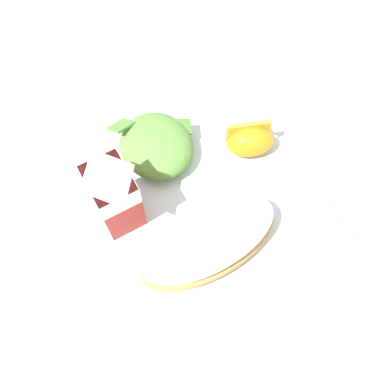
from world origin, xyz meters
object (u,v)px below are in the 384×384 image
(white_plate, at_px, (192,198))
(cheesy_pizza_bread, at_px, (209,242))
(green_salad_pile, at_px, (157,145))
(milk_carton, at_px, (112,191))
(orange_wedge_front, at_px, (250,141))

(white_plate, xyz_separation_m, cheesy_pizza_bread, (-0.07, 0.02, 0.03))
(cheesy_pizza_bread, bearing_deg, green_salad_pile, -3.26)
(cheesy_pizza_bread, height_order, milk_carton, milk_carton)
(milk_carton, bearing_deg, cheesy_pizza_bread, -142.21)
(white_plate, height_order, orange_wedge_front, orange_wedge_front)
(cheesy_pizza_bread, relative_size, green_salad_pile, 1.65)
(cheesy_pizza_bread, bearing_deg, milk_carton, 37.79)
(cheesy_pizza_bread, distance_m, milk_carton, 0.12)
(white_plate, relative_size, cheesy_pizza_bread, 1.64)
(green_salad_pile, height_order, milk_carton, milk_carton)
(white_plate, relative_size, milk_carton, 2.55)
(white_plate, distance_m, green_salad_pile, 0.08)
(green_salad_pile, distance_m, milk_carton, 0.10)
(cheesy_pizza_bread, relative_size, milk_carton, 1.55)
(orange_wedge_front, bearing_deg, green_salad_pile, 63.49)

